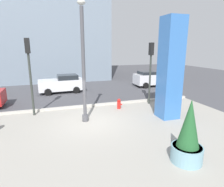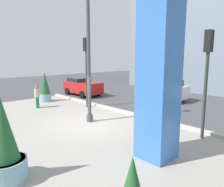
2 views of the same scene
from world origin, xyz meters
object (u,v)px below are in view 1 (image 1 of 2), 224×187
at_px(lamp_post, 83,66).
at_px(art_pillar_blue, 170,69).
at_px(potted_plant_by_pillar, 188,137).
at_px(traffic_light_far_side, 29,65).
at_px(car_far_lane, 62,84).
at_px(traffic_light_corner, 151,64).
at_px(car_passing_lane, 151,78).
at_px(fire_hydrant, 119,104).

xyz_separation_m(lamp_post, art_pillar_blue, (5.06, -0.89, -0.25)).
xyz_separation_m(potted_plant_by_pillar, traffic_light_far_side, (-5.98, 7.40, 2.22)).
distance_m(potted_plant_by_pillar, car_far_lane, 14.07).
bearing_deg(potted_plant_by_pillar, art_pillar_blue, 64.84).
bearing_deg(car_far_lane, traffic_light_corner, -44.66).
relative_size(art_pillar_blue, traffic_light_far_side, 1.25).
bearing_deg(traffic_light_corner, traffic_light_far_side, -179.82).
bearing_deg(traffic_light_corner, car_far_lane, 135.34).
height_order(traffic_light_far_side, car_passing_lane, traffic_light_far_side).
xyz_separation_m(traffic_light_far_side, car_far_lane, (2.19, 6.16, -2.41)).
bearing_deg(fire_hydrant, car_far_lane, 118.15).
height_order(potted_plant_by_pillar, fire_hydrant, potted_plant_by_pillar).
bearing_deg(art_pillar_blue, lamp_post, 170.01).
distance_m(art_pillar_blue, traffic_light_far_side, 8.59).
relative_size(art_pillar_blue, car_far_lane, 1.41).
bearing_deg(fire_hydrant, traffic_light_far_side, 175.50).
height_order(fire_hydrant, car_passing_lane, car_passing_lane).
distance_m(art_pillar_blue, car_passing_lane, 10.22).
height_order(potted_plant_by_pillar, traffic_light_far_side, traffic_light_far_side).
relative_size(fire_hydrant, traffic_light_corner, 0.16).
xyz_separation_m(fire_hydrant, car_far_lane, (-3.54, 6.61, 0.49)).
distance_m(lamp_post, traffic_light_far_side, 3.65).
distance_m(traffic_light_corner, car_passing_lane, 7.51).
bearing_deg(fire_hydrant, traffic_light_corner, 10.13).
xyz_separation_m(traffic_light_far_side, car_passing_lane, (12.00, 6.22, -2.39)).
bearing_deg(fire_hydrant, potted_plant_by_pillar, -87.95).
height_order(traffic_light_far_side, car_far_lane, traffic_light_far_side).
bearing_deg(car_passing_lane, fire_hydrant, -133.23).
distance_m(art_pillar_blue, traffic_light_corner, 3.01).
bearing_deg(traffic_light_far_side, fire_hydrant, -4.50).
xyz_separation_m(potted_plant_by_pillar, traffic_light_corner, (2.42, 7.42, 2.08)).
xyz_separation_m(lamp_post, potted_plant_by_pillar, (2.98, -5.32, -2.23)).
relative_size(potted_plant_by_pillar, fire_hydrant, 3.35).
relative_size(lamp_post, car_far_lane, 1.57).
relative_size(lamp_post, potted_plant_by_pillar, 2.68).
xyz_separation_m(fire_hydrant, traffic_light_far_side, (-5.73, 0.45, 2.90)).
xyz_separation_m(lamp_post, car_passing_lane, (9.00, 8.29, -2.41)).
height_order(lamp_post, art_pillar_blue, lamp_post).
distance_m(fire_hydrant, traffic_light_far_side, 6.44).
distance_m(lamp_post, art_pillar_blue, 5.14).
height_order(potted_plant_by_pillar, traffic_light_corner, traffic_light_corner).
distance_m(car_far_lane, car_passing_lane, 9.80).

